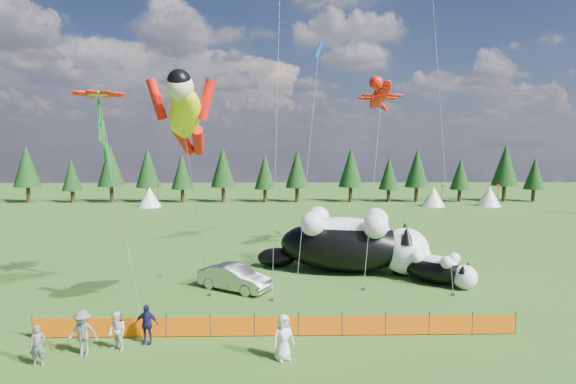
# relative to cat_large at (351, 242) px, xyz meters

# --- Properties ---
(ground) EXTENTS (160.00, 160.00, 0.00)m
(ground) POSITION_rel_cat_large_xyz_m (-5.07, -7.52, -2.03)
(ground) COLOR #0B3209
(ground) RESTS_ON ground
(safety_fence) EXTENTS (22.06, 0.06, 1.10)m
(safety_fence) POSITION_rel_cat_large_xyz_m (-5.07, -10.52, -1.53)
(safety_fence) COLOR #262626
(safety_fence) RESTS_ON ground
(tree_line) EXTENTS (90.00, 4.00, 8.00)m
(tree_line) POSITION_rel_cat_large_xyz_m (-5.07, 37.48, 1.97)
(tree_line) COLOR black
(tree_line) RESTS_ON ground
(festival_tents) EXTENTS (50.00, 3.20, 2.80)m
(festival_tents) POSITION_rel_cat_large_xyz_m (5.93, 32.48, -0.63)
(festival_tents) COLOR white
(festival_tents) RESTS_ON ground
(cat_large) EXTENTS (11.72, 6.05, 4.28)m
(cat_large) POSITION_rel_cat_large_xyz_m (0.00, 0.00, 0.00)
(cat_large) COLOR black
(cat_large) RESTS_ON ground
(cat_small) EXTENTS (4.54, 4.25, 2.00)m
(cat_small) POSITION_rel_cat_large_xyz_m (5.04, -2.85, -1.08)
(cat_small) COLOR black
(cat_small) RESTS_ON ground
(car) EXTENTS (4.72, 3.68, 1.50)m
(car) POSITION_rel_cat_large_xyz_m (-7.64, -3.84, -1.28)
(car) COLOR #A5A5A9
(car) RESTS_ON ground
(spectator_a) EXTENTS (0.67, 0.51, 1.66)m
(spectator_a) POSITION_rel_cat_large_xyz_m (-14.47, -13.07, -1.20)
(spectator_a) COLOR slate
(spectator_a) RESTS_ON ground
(spectator_b) EXTENTS (0.96, 0.85, 1.70)m
(spectator_b) POSITION_rel_cat_large_xyz_m (-11.81, -11.82, -1.18)
(spectator_b) COLOR silver
(spectator_b) RESTS_ON ground
(spectator_c) EXTENTS (1.07, 0.61, 1.75)m
(spectator_c) POSITION_rel_cat_large_xyz_m (-10.77, -11.12, -1.16)
(spectator_c) COLOR #15173B
(spectator_c) RESTS_ON ground
(spectator_d) EXTENTS (1.27, 0.68, 1.93)m
(spectator_d) POSITION_rel_cat_large_xyz_m (-13.07, -12.23, -1.07)
(spectator_d) COLOR slate
(spectator_d) RESTS_ON ground
(spectator_e) EXTENTS (1.10, 0.96, 1.89)m
(spectator_e) POSITION_rel_cat_large_xyz_m (-4.78, -12.76, -1.09)
(spectator_e) COLOR silver
(spectator_e) RESTS_ON ground
(superhero_kite) EXTENTS (5.63, 6.62, 12.50)m
(superhero_kite) POSITION_rel_cat_large_xyz_m (-9.41, -8.56, 8.02)
(superhero_kite) COLOR yellow
(superhero_kite) RESTS_ON ground
(gecko_kite) EXTENTS (4.57, 12.07, 15.26)m
(gecko_kite) POSITION_rel_cat_large_xyz_m (2.79, 4.48, 10.43)
(gecko_kite) COLOR red
(gecko_kite) RESTS_ON ground
(flower_kite) EXTENTS (5.32, 6.63, 12.90)m
(flower_kite) POSITION_rel_cat_large_xyz_m (-15.19, -4.10, 9.38)
(flower_kite) COLOR red
(flower_kite) RESTS_ON ground
(diamond_kite_c) EXTENTS (1.62, 2.44, 14.07)m
(diamond_kite_c) POSITION_rel_cat_large_xyz_m (-3.05, -7.73, 10.66)
(diamond_kite_c) COLOR blue
(diamond_kite_c) RESTS_ON ground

